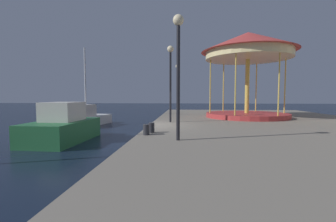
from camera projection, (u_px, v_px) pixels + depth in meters
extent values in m
plane|color=black|center=(150.00, 140.00, 11.72)|extent=(120.00, 120.00, 0.00)
cube|color=gray|center=(283.00, 134.00, 11.19)|extent=(13.29, 26.52, 0.80)
cube|color=white|center=(83.00, 121.00, 17.19)|extent=(2.79, 5.70, 0.74)
cube|color=beige|center=(80.00, 111.00, 16.83)|extent=(1.65, 2.60, 0.90)
cylinder|color=silver|center=(85.00, 82.00, 17.33)|extent=(0.12, 0.12, 5.18)
cylinder|color=silver|center=(75.00, 105.00, 16.26)|extent=(0.60, 2.42, 0.08)
cube|color=#236638|center=(63.00, 131.00, 11.39)|extent=(2.30, 4.19, 1.03)
cube|color=beige|center=(63.00, 111.00, 11.40)|extent=(1.59, 1.86, 0.93)
cube|color=#4C6070|center=(72.00, 107.00, 12.29)|extent=(1.32, 0.13, 0.42)
cylinder|color=#B23333|center=(247.00, 115.00, 15.78)|extent=(5.52, 5.52, 0.30)
cylinder|color=gold|center=(247.00, 86.00, 15.65)|extent=(0.28, 0.28, 3.67)
cylinder|color=#F2E099|center=(248.00, 56.00, 15.52)|extent=(5.69, 5.69, 0.50)
cone|color=#C63D38|center=(248.00, 42.00, 15.46)|extent=(6.32, 6.32, 1.32)
cylinder|color=gold|center=(285.00, 86.00, 15.46)|extent=(0.08, 0.08, 3.67)
cylinder|color=gold|center=(256.00, 88.00, 17.72)|extent=(0.08, 0.08, 3.67)
cylinder|color=gold|center=(223.00, 88.00, 17.91)|extent=(0.08, 0.08, 3.67)
cylinder|color=gold|center=(210.00, 86.00, 15.85)|extent=(0.08, 0.08, 3.67)
cylinder|color=gold|center=(235.00, 85.00, 13.59)|extent=(0.08, 0.08, 3.67)
cylinder|color=gold|center=(279.00, 85.00, 13.39)|extent=(0.08, 0.08, 3.67)
cylinder|color=black|center=(178.00, 84.00, 7.47)|extent=(0.12, 0.12, 3.73)
sphere|color=#F9E5B2|center=(178.00, 20.00, 7.33)|extent=(0.36, 0.36, 0.36)
cylinder|color=black|center=(170.00, 87.00, 12.79)|extent=(0.12, 0.12, 3.90)
sphere|color=#F9E5B2|center=(170.00, 49.00, 12.65)|extent=(0.36, 0.36, 0.36)
cylinder|color=black|center=(178.00, 92.00, 18.05)|extent=(0.12, 0.12, 3.63)
sphere|color=#F9E5B2|center=(178.00, 66.00, 17.92)|extent=(0.36, 0.36, 0.36)
cylinder|color=#2D2D33|center=(146.00, 130.00, 8.61)|extent=(0.24, 0.24, 0.40)
cylinder|color=#2D2D33|center=(152.00, 128.00, 9.14)|extent=(0.24, 0.24, 0.40)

